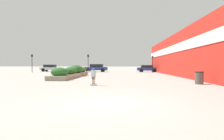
{
  "coord_description": "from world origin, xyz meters",
  "views": [
    {
      "loc": [
        0.52,
        -6.53,
        1.42
      ],
      "look_at": [
        -0.5,
        11.86,
        0.88
      ],
      "focal_mm": 28.0,
      "sensor_mm": 36.0,
      "label": 1
    }
  ],
  "objects_px": {
    "car_leftmost": "(96,68)",
    "traffic_light_far_left": "(32,60)",
    "skateboard": "(93,84)",
    "trash_bin": "(199,78)",
    "traffic_light_right": "(153,61)",
    "car_center_left": "(147,68)",
    "car_center_right": "(51,68)",
    "traffic_light_left": "(88,60)",
    "skateboarder": "(93,74)"
  },
  "relations": [
    {
      "from": "car_center_left",
      "to": "car_center_right",
      "type": "height_order",
      "value": "car_center_right"
    },
    {
      "from": "skateboard",
      "to": "car_leftmost",
      "type": "xyz_separation_m",
      "value": [
        -3.27,
        23.34,
        0.76
      ]
    },
    {
      "from": "trash_bin",
      "to": "car_leftmost",
      "type": "distance_m",
      "value": 24.66
    },
    {
      "from": "trash_bin",
      "to": "traffic_light_right",
      "type": "xyz_separation_m",
      "value": [
        -0.0,
        19.47,
        1.66
      ]
    },
    {
      "from": "skateboarder",
      "to": "car_leftmost",
      "type": "distance_m",
      "value": 23.57
    },
    {
      "from": "trash_bin",
      "to": "traffic_light_far_left",
      "type": "xyz_separation_m",
      "value": [
        -22.82,
        19.24,
        1.88
      ]
    },
    {
      "from": "traffic_light_right",
      "to": "traffic_light_far_left",
      "type": "xyz_separation_m",
      "value": [
        -22.82,
        -0.23,
        0.21
      ]
    },
    {
      "from": "car_center_right",
      "to": "traffic_light_far_left",
      "type": "bearing_deg",
      "value": -20.96
    },
    {
      "from": "skateboarder",
      "to": "traffic_light_left",
      "type": "distance_m",
      "value": 20.54
    },
    {
      "from": "skateboarder",
      "to": "car_center_left",
      "type": "relative_size",
      "value": 0.27
    },
    {
      "from": "traffic_light_left",
      "to": "traffic_light_far_left",
      "type": "bearing_deg",
      "value": 177.69
    },
    {
      "from": "car_center_left",
      "to": "skateboard",
      "type": "bearing_deg",
      "value": -16.92
    },
    {
      "from": "skateboarder",
      "to": "car_center_right",
      "type": "relative_size",
      "value": 0.27
    },
    {
      "from": "skateboarder",
      "to": "trash_bin",
      "type": "xyz_separation_m",
      "value": [
        7.66,
        1.24,
        -0.31
      ]
    },
    {
      "from": "skateboard",
      "to": "car_leftmost",
      "type": "height_order",
      "value": "car_leftmost"
    },
    {
      "from": "skateboard",
      "to": "car_leftmost",
      "type": "relative_size",
      "value": 0.13
    },
    {
      "from": "skateboarder",
      "to": "traffic_light_left",
      "type": "relative_size",
      "value": 0.34
    },
    {
      "from": "car_center_left",
      "to": "car_center_right",
      "type": "relative_size",
      "value": 0.99
    },
    {
      "from": "traffic_light_right",
      "to": "car_leftmost",
      "type": "bearing_deg",
      "value": 166.43
    },
    {
      "from": "skateboard",
      "to": "traffic_light_left",
      "type": "height_order",
      "value": "traffic_light_left"
    },
    {
      "from": "car_center_right",
      "to": "traffic_light_right",
      "type": "height_order",
      "value": "traffic_light_right"
    },
    {
      "from": "car_center_left",
      "to": "traffic_light_far_left",
      "type": "relative_size",
      "value": 1.21
    },
    {
      "from": "car_center_left",
      "to": "traffic_light_right",
      "type": "bearing_deg",
      "value": 12.26
    },
    {
      "from": "car_leftmost",
      "to": "traffic_light_far_left",
      "type": "distance_m",
      "value": 12.33
    },
    {
      "from": "skateboard",
      "to": "car_center_left",
      "type": "relative_size",
      "value": 0.14
    },
    {
      "from": "skateboarder",
      "to": "traffic_light_left",
      "type": "height_order",
      "value": "traffic_light_left"
    },
    {
      "from": "trash_bin",
      "to": "traffic_light_right",
      "type": "bearing_deg",
      "value": 90.01
    },
    {
      "from": "car_leftmost",
      "to": "traffic_light_left",
      "type": "bearing_deg",
      "value": 163.41
    },
    {
      "from": "car_center_right",
      "to": "traffic_light_left",
      "type": "distance_m",
      "value": 10.54
    },
    {
      "from": "skateboard",
      "to": "car_center_right",
      "type": "xyz_separation_m",
      "value": [
        -13.43,
        25.0,
        0.72
      ]
    },
    {
      "from": "car_center_left",
      "to": "traffic_light_left",
      "type": "distance_m",
      "value": 11.91
    },
    {
      "from": "traffic_light_left",
      "to": "car_center_right",
      "type": "bearing_deg",
      "value": 151.61
    },
    {
      "from": "traffic_light_right",
      "to": "trash_bin",
      "type": "bearing_deg",
      "value": -89.99
    },
    {
      "from": "traffic_light_far_left",
      "to": "car_leftmost",
      "type": "bearing_deg",
      "value": 13.55
    },
    {
      "from": "skateboard",
      "to": "trash_bin",
      "type": "bearing_deg",
      "value": 36.68
    },
    {
      "from": "trash_bin",
      "to": "car_center_left",
      "type": "bearing_deg",
      "value": 91.48
    },
    {
      "from": "skateboard",
      "to": "car_center_right",
      "type": "relative_size",
      "value": 0.14
    },
    {
      "from": "skateboarder",
      "to": "traffic_light_right",
      "type": "distance_m",
      "value": 22.12
    },
    {
      "from": "skateboarder",
      "to": "car_leftmost",
      "type": "xyz_separation_m",
      "value": [
        -3.27,
        23.34,
        0.05
      ]
    },
    {
      "from": "traffic_light_far_left",
      "to": "traffic_light_right",
      "type": "bearing_deg",
      "value": 0.58
    },
    {
      "from": "car_leftmost",
      "to": "traffic_light_far_left",
      "type": "relative_size",
      "value": 1.38
    },
    {
      "from": "car_center_left",
      "to": "car_center_right",
      "type": "distance_m",
      "value": 20.59
    },
    {
      "from": "skateboard",
      "to": "skateboarder",
      "type": "relative_size",
      "value": 0.52
    },
    {
      "from": "skateboard",
      "to": "traffic_light_far_left",
      "type": "relative_size",
      "value": 0.17
    },
    {
      "from": "traffic_light_right",
      "to": "car_center_right",
      "type": "bearing_deg",
      "value": 168.5
    },
    {
      "from": "car_leftmost",
      "to": "traffic_light_far_left",
      "type": "xyz_separation_m",
      "value": [
        -11.9,
        -2.87,
        1.51
      ]
    },
    {
      "from": "traffic_light_right",
      "to": "traffic_light_far_left",
      "type": "bearing_deg",
      "value": -179.42
    },
    {
      "from": "car_leftmost",
      "to": "car_center_left",
      "type": "relative_size",
      "value": 1.14
    },
    {
      "from": "car_leftmost",
      "to": "traffic_light_far_left",
      "type": "bearing_deg",
      "value": 103.55
    },
    {
      "from": "trash_bin",
      "to": "car_leftmost",
      "type": "height_order",
      "value": "car_leftmost"
    }
  ]
}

